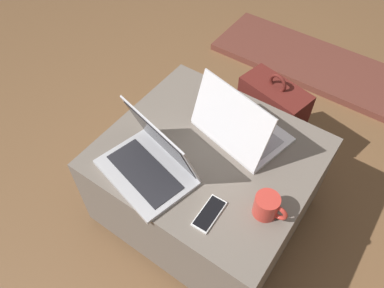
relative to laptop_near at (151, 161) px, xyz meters
The scene contains 8 objects.
ground_plane 0.58m from the laptop_near, 56.84° to the left, with size 14.00×14.00×0.00m, color brown.
ottoman 0.38m from the laptop_near, 56.84° to the left, with size 0.83×0.75×0.48m.
laptop_near is the anchor object (origin of this frame).
laptop_far 0.38m from the laptop_near, 62.02° to the left, with size 0.41×0.33×0.26m.
cell_phone 0.29m from the laptop_near, ahead, with size 0.07×0.15×0.01m.
backpack 0.80m from the laptop_near, 75.90° to the left, with size 0.36×0.27×0.54m.
coffee_mug 0.46m from the laptop_near, 11.02° to the left, with size 0.13×0.09×0.09m.
fireplace_hearth 1.64m from the laptop_near, 85.16° to the left, with size 1.40×0.50×0.04m.
Camera 1 is at (0.48, -0.79, 1.66)m, focal length 35.00 mm.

